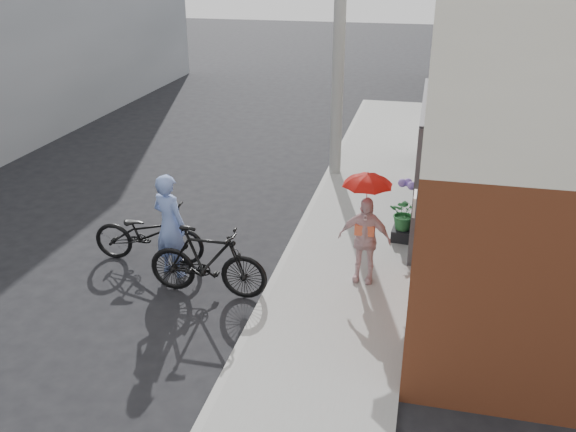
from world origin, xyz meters
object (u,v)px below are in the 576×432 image
(utility_pole, at_px, (339,32))
(bike_left, at_px, (149,234))
(officer, at_px, (170,225))
(bike_right, at_px, (207,261))
(planter, at_px, (403,234))
(kimono_woman, at_px, (364,239))

(utility_pole, bearing_deg, bike_left, -116.32)
(utility_pole, distance_m, officer, 6.41)
(bike_left, bearing_deg, bike_right, -124.80)
(officer, bearing_deg, planter, -130.00)
(utility_pole, height_order, kimono_woman, utility_pole)
(officer, distance_m, bike_right, 1.05)
(kimono_woman, height_order, planter, kimono_woman)
(officer, bearing_deg, utility_pole, -87.29)
(officer, height_order, planter, officer)
(utility_pole, relative_size, kimono_woman, 4.71)
(kimono_woman, bearing_deg, bike_right, -157.07)
(officer, xyz_separation_m, bike_left, (-0.59, 0.34, -0.38))
(bike_right, xyz_separation_m, kimono_woman, (2.43, 0.85, 0.26))
(bike_left, relative_size, planter, 4.80)
(bike_left, relative_size, bike_right, 1.02)
(planter, bearing_deg, bike_left, -159.33)
(bike_left, xyz_separation_m, planter, (4.45, 1.68, -0.31))
(utility_pole, height_order, planter, utility_pole)
(utility_pole, bearing_deg, officer, -109.71)
(utility_pole, bearing_deg, planter, -61.76)
(utility_pole, distance_m, bike_right, 6.81)
(officer, height_order, bike_right, officer)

